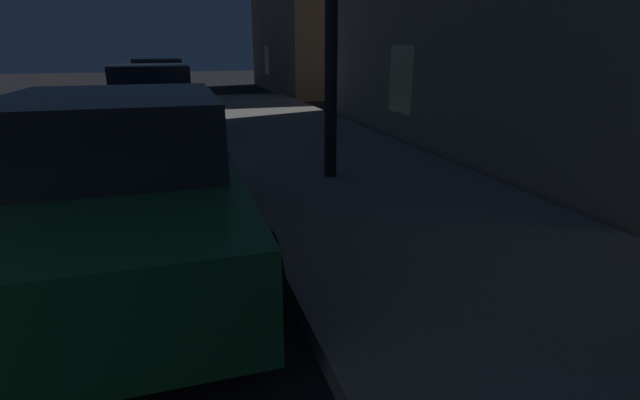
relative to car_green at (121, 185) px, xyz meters
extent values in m
cube|color=#19592D|center=(0.00, -0.02, -0.14)|extent=(1.78, 4.02, 0.64)
cube|color=#1E2328|center=(0.00, 0.07, 0.44)|extent=(1.57, 2.00, 0.56)
cylinder|color=black|center=(-0.90, 1.22, -0.38)|extent=(0.22, 0.66, 0.66)
cylinder|color=black|center=(0.90, 1.22, -0.38)|extent=(0.22, 0.66, 0.66)
cylinder|color=black|center=(0.90, -1.27, -0.38)|extent=(0.22, 0.66, 0.66)
cube|color=navy|center=(0.00, 6.94, -0.14)|extent=(1.94, 4.35, 0.64)
cube|color=#1E2328|center=(0.00, 6.94, 0.44)|extent=(1.64, 2.03, 0.56)
cylinder|color=black|center=(-0.95, 8.23, -0.38)|extent=(0.25, 0.67, 0.66)
cylinder|color=black|center=(0.84, 8.30, -0.38)|extent=(0.25, 0.67, 0.66)
cylinder|color=black|center=(-0.84, 5.58, -0.38)|extent=(0.25, 0.67, 0.66)
cylinder|color=black|center=(0.95, 5.65, -0.38)|extent=(0.25, 0.67, 0.66)
cube|color=maroon|center=(0.00, 13.54, -0.14)|extent=(1.88, 4.37, 0.64)
cube|color=#1E2328|center=(0.00, 13.55, 0.44)|extent=(1.62, 2.34, 0.56)
cylinder|color=black|center=(-0.93, 14.86, -0.38)|extent=(0.24, 0.67, 0.66)
cylinder|color=black|center=(0.86, 14.91, -0.38)|extent=(0.24, 0.67, 0.66)
cylinder|color=black|center=(-0.86, 12.18, -0.38)|extent=(0.24, 0.67, 0.66)
cylinder|color=black|center=(0.93, 12.23, -0.38)|extent=(0.24, 0.67, 0.66)
cube|color=#F2D17F|center=(4.47, 3.93, 0.52)|extent=(0.06, 0.90, 1.20)
cube|color=#F2D17F|center=(4.47, 16.79, 0.56)|extent=(0.06, 0.90, 1.20)
camera|label=1|loc=(0.48, -3.94, 1.06)|focal=26.01mm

